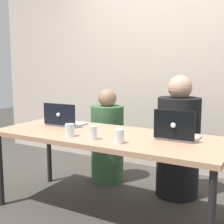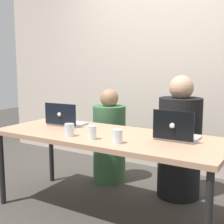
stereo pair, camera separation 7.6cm
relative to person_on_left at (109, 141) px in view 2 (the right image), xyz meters
The scene contains 10 objects.
ground_plane 0.92m from the person_on_left, 59.56° to the right, with size 12.00×12.00×0.00m, color #3D3934.
back_wall 1.21m from the person_on_left, 61.50° to the left, with size 5.20×0.10×2.64m, color beige.
desk 0.82m from the person_on_left, 59.56° to the right, with size 2.00×0.78×0.71m.
person_on_left is the anchor object (origin of this frame).
person_on_right 0.81m from the person_on_left, ahead, with size 0.50×0.50×1.20m.
laptop_back_left 0.66m from the person_on_left, 105.28° to the right, with size 0.36×0.27×0.22m.
laptop_back_right 1.18m from the person_on_left, 30.86° to the right, with size 0.32×0.29×0.24m.
water_glass_right 1.15m from the person_on_left, 55.11° to the right, with size 0.07×0.07×0.11m.
water_glass_left 0.98m from the person_on_left, 78.92° to the right, with size 0.08×0.08×0.11m.
water_glass_center 1.04m from the person_on_left, 65.89° to the right, with size 0.06×0.06×0.11m.
Camera 2 is at (1.37, -2.19, 1.30)m, focal length 50.00 mm.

